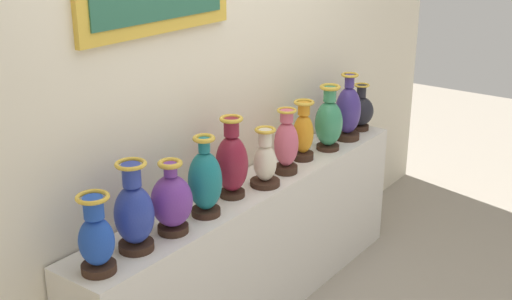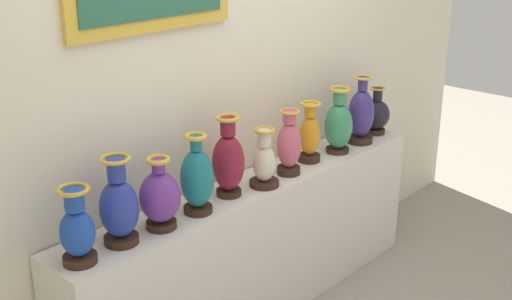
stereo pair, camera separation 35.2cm
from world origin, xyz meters
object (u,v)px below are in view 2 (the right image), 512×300
Objects in this scene: vase_jade at (339,124)px; vase_ivory at (264,162)px; vase_cobalt at (119,207)px; vase_teal at (197,179)px; vase_amber at (310,135)px; vase_violet at (160,197)px; vase_burgundy at (228,161)px; vase_sapphire at (77,230)px; vase_onyx at (376,114)px; vase_rose at (289,145)px; vase_indigo at (361,115)px.

vase_ivory is at bearing -178.62° from vase_jade.
vase_teal is at bearing -2.33° from vase_cobalt.
vase_amber is (0.91, 0.03, -0.02)m from vase_teal.
vase_burgundy is (0.47, 0.03, 0.03)m from vase_violet.
vase_sapphire is 0.22m from vase_cobalt.
vase_onyx is (2.04, 0.00, -0.04)m from vase_cobalt.
vase_teal is 0.91m from vase_amber.
vase_amber reaches higher than vase_violet.
vase_ivory reaches higher than vase_onyx.
vase_ivory is 0.22m from vase_rose.
vase_ivory is (0.46, -0.02, -0.04)m from vase_teal.
vase_cobalt is 0.69m from vase_burgundy.
vase_jade is at bearing -0.15° from vase_teal.
vase_teal is (0.23, -0.00, 0.02)m from vase_violet.
vase_sapphire is at bearing -179.58° from vase_onyx.
vase_onyx is at bearing 0.42° from vase_sapphire.
vase_ivory is at bearing -13.87° from vase_burgundy.
vase_cobalt is 1.12m from vase_rose.
vase_teal reaches higher than vase_amber.
vase_indigo is (0.92, 0.02, 0.05)m from vase_ivory.
vase_onyx is at bearing -0.49° from vase_burgundy.
vase_cobalt is 0.22m from vase_violet.
vase_indigo reaches higher than vase_jade.
vase_onyx is (1.82, 0.02, -0.03)m from vase_violet.
vase_teal is 0.25m from vase_burgundy.
vase_violet is at bearing 178.17° from vase_ivory.
vase_teal is at bearing 179.87° from vase_indigo.
vase_cobalt is 1.01× the size of vase_jade.
vase_jade reaches higher than vase_sapphire.
vase_burgundy is 0.66m from vase_amber.
vase_rose is 0.92× the size of vase_jade.
vase_burgundy is at bearing 3.67° from vase_violet.
vase_cobalt reaches higher than vase_violet.
vase_jade is (1.37, -0.01, 0.02)m from vase_violet.
vase_amber is at bearing 172.23° from vase_jade.
vase_rose is at bearing -0.54° from vase_sapphire.
vase_jade is (0.90, -0.04, -0.01)m from vase_burgundy.
vase_rose is at bearing 2.99° from vase_ivory.
vase_burgundy is 1.00× the size of vase_indigo.
vase_ivory is (0.90, -0.04, -0.04)m from vase_cobalt.
vase_indigo is (0.24, 0.00, 0.01)m from vase_jade.
vase_rose is (1.12, -0.03, -0.01)m from vase_cobalt.
vase_violet is 0.48m from vase_burgundy.
vase_burgundy reaches higher than vase_jade.
vase_jade reaches higher than vase_teal.
vase_indigo reaches higher than vase_violet.
vase_burgundy is at bearing 177.72° from vase_jade.
vase_rose is at bearing -0.68° from vase_teal.
vase_rose is 0.23m from vase_amber.
vase_rose is (0.22, 0.01, 0.03)m from vase_ivory.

